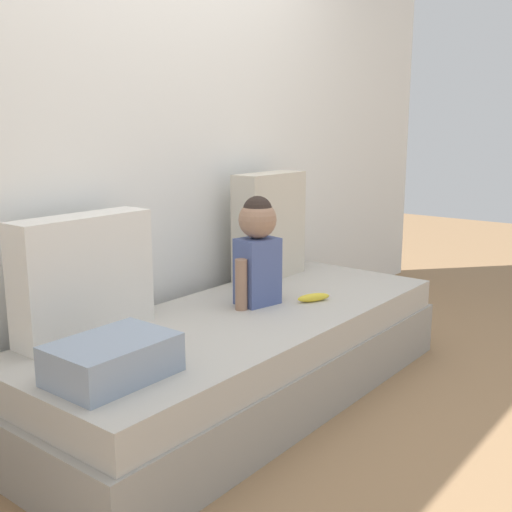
{
  "coord_description": "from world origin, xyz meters",
  "views": [
    {
      "loc": [
        -2.06,
        -1.68,
        1.23
      ],
      "look_at": [
        0.08,
        0.0,
        0.65
      ],
      "focal_mm": 43.46,
      "sensor_mm": 36.0,
      "label": 1
    }
  ],
  "objects_px": {
    "throw_pillow_left": "(84,276)",
    "banana": "(314,297)",
    "couch": "(245,356)",
    "toddler": "(258,247)",
    "folded_blanket": "(113,359)",
    "throw_pillow_right": "(269,226)"
  },
  "relations": [
    {
      "from": "couch",
      "to": "banana",
      "type": "bearing_deg",
      "value": -21.21
    },
    {
      "from": "couch",
      "to": "throw_pillow_right",
      "type": "relative_size",
      "value": 3.87
    },
    {
      "from": "throw_pillow_right",
      "to": "folded_blanket",
      "type": "bearing_deg",
      "value": -163.31
    },
    {
      "from": "couch",
      "to": "throw_pillow_left",
      "type": "xyz_separation_m",
      "value": [
        -0.61,
        0.32,
        0.45
      ]
    },
    {
      "from": "throw_pillow_right",
      "to": "toddler",
      "type": "bearing_deg",
      "value": -148.99
    },
    {
      "from": "throw_pillow_right",
      "to": "toddler",
      "type": "relative_size",
      "value": 1.12
    },
    {
      "from": "throw_pillow_left",
      "to": "throw_pillow_right",
      "type": "bearing_deg",
      "value": 0.0
    },
    {
      "from": "couch",
      "to": "folded_blanket",
      "type": "distance_m",
      "value": 0.88
    },
    {
      "from": "banana",
      "to": "folded_blanket",
      "type": "xyz_separation_m",
      "value": [
        -1.18,
        0.03,
        0.05
      ]
    },
    {
      "from": "couch",
      "to": "toddler",
      "type": "distance_m",
      "value": 0.5
    },
    {
      "from": "throw_pillow_left",
      "to": "toddler",
      "type": "bearing_deg",
      "value": -19.55
    },
    {
      "from": "couch",
      "to": "folded_blanket",
      "type": "height_order",
      "value": "folded_blanket"
    },
    {
      "from": "folded_blanket",
      "to": "throw_pillow_right",
      "type": "bearing_deg",
      "value": 16.69
    },
    {
      "from": "banana",
      "to": "couch",
      "type": "bearing_deg",
      "value": 158.79
    },
    {
      "from": "throw_pillow_left",
      "to": "banana",
      "type": "bearing_deg",
      "value": -25.64
    },
    {
      "from": "couch",
      "to": "banana",
      "type": "relative_size",
      "value": 13.03
    },
    {
      "from": "couch",
      "to": "throw_pillow_left",
      "type": "bearing_deg",
      "value": 151.95
    },
    {
      "from": "toddler",
      "to": "folded_blanket",
      "type": "relative_size",
      "value": 1.27
    },
    {
      "from": "throw_pillow_left",
      "to": "folded_blanket",
      "type": "height_order",
      "value": "throw_pillow_left"
    },
    {
      "from": "throw_pillow_left",
      "to": "toddler",
      "type": "xyz_separation_m",
      "value": [
        0.77,
        -0.27,
        0.03
      ]
    },
    {
      "from": "couch",
      "to": "throw_pillow_left",
      "type": "relative_size",
      "value": 3.82
    },
    {
      "from": "couch",
      "to": "throw_pillow_right",
      "type": "xyz_separation_m",
      "value": [
        0.61,
        0.32,
        0.49
      ]
    }
  ]
}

